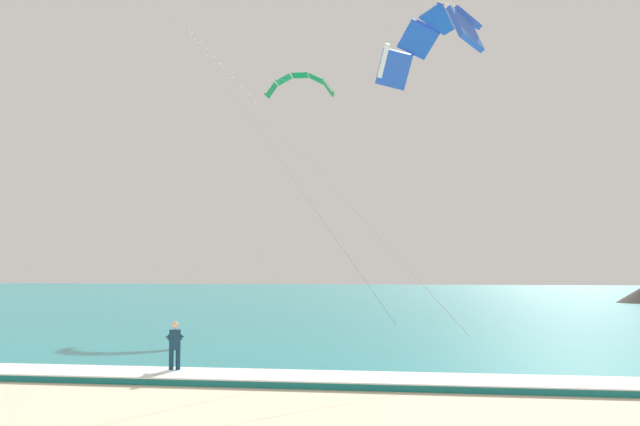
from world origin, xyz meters
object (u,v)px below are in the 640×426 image
object	(u,v)px
surfboard	(174,377)
kitesurfer	(175,346)
kite_primary	(432,35)
kite_distant	(300,82)

from	to	relation	value
surfboard	kitesurfer	xyz separation A→B (m)	(-0.01, 0.02, 0.91)
surfboard	kitesurfer	distance (m)	0.91
kite_primary	kite_distant	world-z (taller)	kite_distant
kitesurfer	kite_primary	bearing A→B (deg)	29.20
kite_primary	kite_distant	size ratio (longest dim) A/B	2.52
kite_primary	kite_distant	distance (m)	22.54
surfboard	kite_distant	bearing A→B (deg)	92.20
kitesurfer	kite_distant	distance (m)	28.57
surfboard	kite_primary	distance (m)	14.45
kite_distant	kite_primary	bearing A→B (deg)	-67.06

